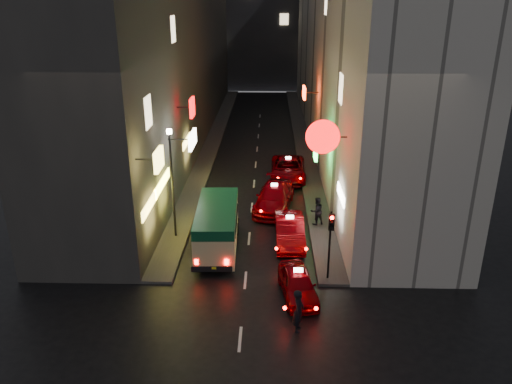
# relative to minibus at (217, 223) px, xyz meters

# --- Properties ---
(building_left) EXTENTS (7.58, 52.00, 18.00)m
(building_left) POSITION_rel_minibus_xyz_m (-6.35, 22.41, 7.40)
(building_left) COLOR #393734
(building_left) RESTS_ON ground
(building_right) EXTENTS (8.08, 52.00, 18.00)m
(building_right) POSITION_rel_minibus_xyz_m (9.64, 22.41, 7.40)
(building_right) COLOR #B5AFA6
(building_right) RESTS_ON ground
(building_far) EXTENTS (30.00, 10.00, 22.00)m
(building_far) POSITION_rel_minibus_xyz_m (1.64, 54.42, 9.40)
(building_far) COLOR #343439
(building_far) RESTS_ON ground
(sidewalk_left) EXTENTS (1.50, 52.00, 0.15)m
(sidewalk_left) POSITION_rel_minibus_xyz_m (-2.61, 22.42, -1.53)
(sidewalk_left) COLOR #43403F
(sidewalk_left) RESTS_ON ground
(sidewalk_right) EXTENTS (1.50, 52.00, 0.15)m
(sidewalk_right) POSITION_rel_minibus_xyz_m (5.89, 22.42, -1.53)
(sidewalk_right) COLOR #43403F
(sidewalk_right) RESTS_ON ground
(minibus) EXTENTS (2.26, 5.96, 2.54)m
(minibus) POSITION_rel_minibus_xyz_m (0.00, 0.00, 0.00)
(minibus) COLOR #D1BE82
(minibus) RESTS_ON ground
(taxi_near) EXTENTS (2.54, 4.86, 1.65)m
(taxi_near) POSITION_rel_minibus_xyz_m (4.11, -4.37, -0.86)
(taxi_near) COLOR #7A0006
(taxi_near) RESTS_ON ground
(taxi_second) EXTENTS (2.32, 5.43, 1.88)m
(taxi_second) POSITION_rel_minibus_xyz_m (3.92, 1.02, -0.74)
(taxi_second) COLOR #7A0006
(taxi_second) RESTS_ON ground
(taxi_third) EXTENTS (3.23, 6.05, 2.00)m
(taxi_third) POSITION_rel_minibus_xyz_m (3.10, 5.82, -0.69)
(taxi_third) COLOR #7A0006
(taxi_third) RESTS_ON ground
(taxi_far) EXTENTS (2.46, 5.72, 1.97)m
(taxi_far) POSITION_rel_minibus_xyz_m (4.18, 11.67, -0.70)
(taxi_far) COLOR #7A0006
(taxi_far) RESTS_ON ground
(pedestrian_crossing) EXTENTS (0.57, 0.77, 2.13)m
(pedestrian_crossing) POSITION_rel_minibus_xyz_m (4.01, -6.91, -0.54)
(pedestrian_crossing) COLOR black
(pedestrian_crossing) RESTS_ON ground
(pedestrian_sidewalk) EXTENTS (0.86, 0.73, 1.94)m
(pedestrian_sidewalk) POSITION_rel_minibus_xyz_m (5.61, 3.16, -0.48)
(pedestrian_sidewalk) COLOR black
(pedestrian_sidewalk) RESTS_ON sidewalk_right
(traffic_light) EXTENTS (0.26, 0.43, 3.50)m
(traffic_light) POSITION_rel_minibus_xyz_m (5.64, -3.11, 1.08)
(traffic_light) COLOR black
(traffic_light) RESTS_ON sidewalk_right
(lamp_post) EXTENTS (0.28, 0.28, 6.22)m
(lamp_post) POSITION_rel_minibus_xyz_m (-2.56, 1.42, 2.12)
(lamp_post) COLOR black
(lamp_post) RESTS_ON sidewalk_left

